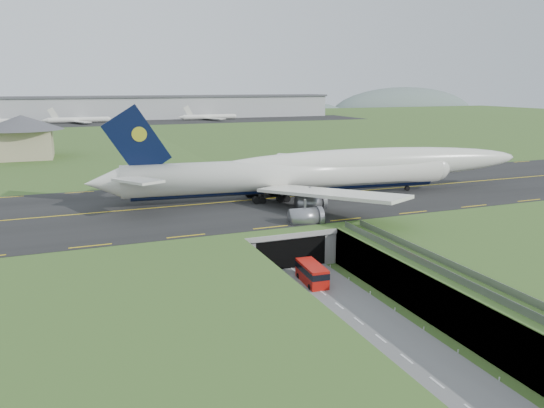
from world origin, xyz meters
name	(u,v)px	position (x,y,z in m)	size (l,w,h in m)	color
ground	(313,286)	(0.00, 0.00, 0.00)	(900.00, 900.00, 0.00)	#385722
airfield_deck	(313,267)	(0.00, 0.00, 3.00)	(800.00, 800.00, 6.00)	gray
trench_road	(337,305)	(0.00, -7.50, 0.10)	(12.00, 75.00, 0.20)	slate
taxiway	(242,201)	(0.00, 33.00, 6.09)	(800.00, 44.00, 0.18)	black
tunnel_portal	(271,235)	(0.00, 16.71, 3.33)	(17.00, 22.30, 6.00)	gray
guideway	(467,287)	(11.00, -19.11, 5.32)	(3.00, 53.00, 7.05)	#A8A8A3
jumbo_jet	(321,171)	(16.91, 31.26, 11.40)	(94.16, 60.41, 20.07)	silver
shuttle_tram	(312,273)	(0.29, 1.05, 1.63)	(3.22, 7.39, 2.95)	red
service_building	(22,133)	(-44.09, 118.43, 14.08)	(25.59, 25.59, 13.64)	tan
cargo_terminal	(113,108)	(-0.11, 299.41, 13.96)	(320.00, 67.00, 15.60)	#B2B2B2
distant_hills	(173,121)	(64.38, 430.00, -4.00)	(700.00, 91.00, 60.00)	slate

